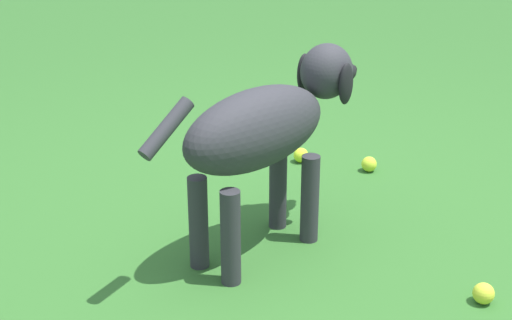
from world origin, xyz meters
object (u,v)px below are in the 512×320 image
Objects in this scene: dog at (268,128)px; tennis_ball_4 at (484,293)px; tennis_ball_0 at (369,164)px; tennis_ball_3 at (301,155)px.

dog is 13.27× the size of tennis_ball_4.
tennis_ball_0 and tennis_ball_4 have the same top height.
dog reaches higher than tennis_ball_0.
tennis_ball_4 is at bearing -82.70° from tennis_ball_3.
tennis_ball_0 and tennis_ball_3 have the same top height.
tennis_ball_0 is 1.00× the size of tennis_ball_4.
tennis_ball_3 and tennis_ball_4 have the same top height.
dog is 13.27× the size of tennis_ball_0.
dog reaches higher than tennis_ball_3.
tennis_ball_4 is at bearing -74.83° from dog.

